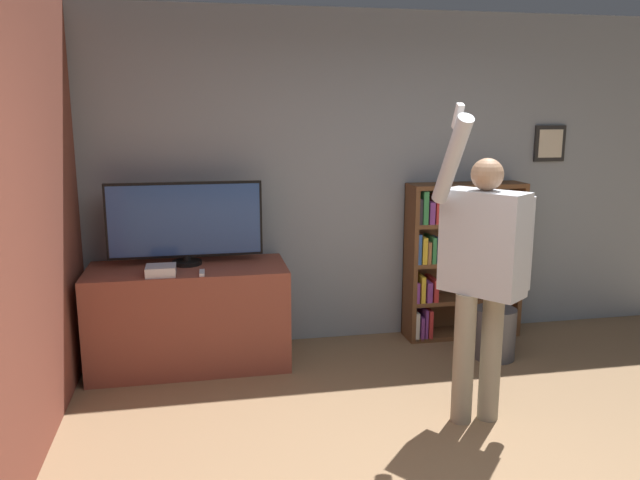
{
  "coord_description": "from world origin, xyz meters",
  "views": [
    {
      "loc": [
        -1.22,
        -2.33,
        1.91
      ],
      "look_at": [
        -0.45,
        1.61,
        1.08
      ],
      "focal_mm": 35.0,
      "sensor_mm": 36.0,
      "label": 1
    }
  ],
  "objects_px": {
    "person": "(483,265)",
    "waste_bin": "(495,333)",
    "game_console": "(161,270)",
    "television": "(185,222)",
    "bookshelf": "(453,260)"
  },
  "relations": [
    {
      "from": "waste_bin",
      "to": "person",
      "type": "bearing_deg",
      "value": -122.44
    },
    {
      "from": "game_console",
      "to": "waste_bin",
      "type": "relative_size",
      "value": 0.52
    },
    {
      "from": "game_console",
      "to": "person",
      "type": "bearing_deg",
      "value": -28.11
    },
    {
      "from": "waste_bin",
      "to": "television",
      "type": "bearing_deg",
      "value": 170.26
    },
    {
      "from": "television",
      "to": "game_console",
      "type": "bearing_deg",
      "value": -121.84
    },
    {
      "from": "bookshelf",
      "to": "waste_bin",
      "type": "bearing_deg",
      "value": -75.23
    },
    {
      "from": "game_console",
      "to": "person",
      "type": "relative_size",
      "value": 0.11
    },
    {
      "from": "game_console",
      "to": "person",
      "type": "height_order",
      "value": "person"
    },
    {
      "from": "bookshelf",
      "to": "waste_bin",
      "type": "height_order",
      "value": "bookshelf"
    },
    {
      "from": "television",
      "to": "game_console",
      "type": "distance_m",
      "value": 0.44
    },
    {
      "from": "television",
      "to": "person",
      "type": "distance_m",
      "value": 2.2
    },
    {
      "from": "person",
      "to": "waste_bin",
      "type": "distance_m",
      "value": 1.35
    },
    {
      "from": "game_console",
      "to": "waste_bin",
      "type": "xyz_separation_m",
      "value": [
        2.52,
        -0.12,
        -0.6
      ]
    },
    {
      "from": "waste_bin",
      "to": "bookshelf",
      "type": "bearing_deg",
      "value": 104.77
    },
    {
      "from": "person",
      "to": "waste_bin",
      "type": "bearing_deg",
      "value": 110.76
    }
  ]
}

